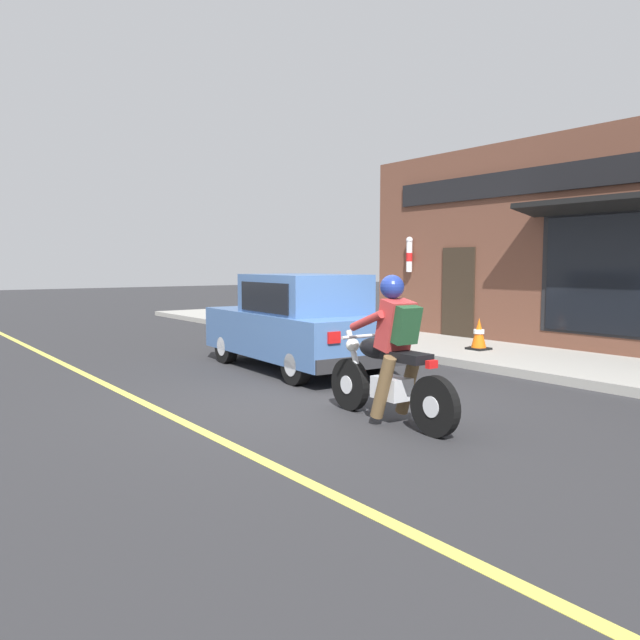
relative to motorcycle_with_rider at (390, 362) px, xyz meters
name	(u,v)px	position (x,y,z in m)	size (l,w,h in m)	color
ground_plane	(316,401)	(-0.02, 1.35, -0.68)	(80.00, 80.00, 0.00)	#2B2B2D
sidewalk_curb	(414,343)	(4.72, 4.35, -0.61)	(2.60, 22.00, 0.14)	#9E9B93
lane_stripe	(99,381)	(-1.82, 4.35, -0.67)	(0.12, 19.80, 0.01)	#D1C64C
storefront_building	(608,243)	(6.25, 1.04, 1.43)	(1.25, 11.60, 4.20)	brown
motorcycle_with_rider	(390,362)	(0.00, 0.00, 0.00)	(0.56, 2.02, 1.62)	black
car_hatchback	(298,323)	(1.16, 3.46, 0.09)	(1.87, 3.87, 1.57)	black
traffic_cone	(479,334)	(4.66, 2.59, -0.25)	(0.36, 0.36, 0.60)	black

